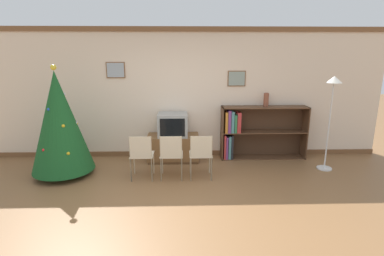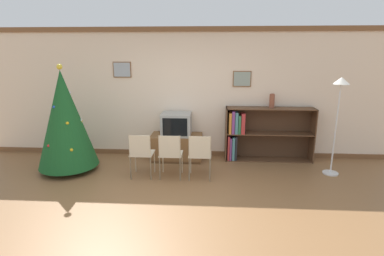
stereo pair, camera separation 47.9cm
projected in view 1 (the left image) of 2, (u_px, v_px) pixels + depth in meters
The scene contains 11 objects.
ground_plane at pixel (180, 210), 4.28m from camera, with size 24.00×24.00×0.00m, color brown.
wall_back at pixel (180, 94), 6.30m from camera, with size 8.58×0.11×2.70m.
christmas_tree at pixel (59, 122), 5.31m from camera, with size 1.09×1.09×2.00m.
tv_console at pixel (173, 148), 6.23m from camera, with size 1.05×0.55×0.54m.
television at pixel (173, 125), 6.10m from camera, with size 0.60×0.52×0.46m.
folding_chair_left at pixel (141, 154), 5.22m from camera, with size 0.40×0.40×0.82m.
folding_chair_center at pixel (171, 154), 5.23m from camera, with size 0.40×0.40×0.82m.
folding_chair_right at pixel (201, 154), 5.25m from camera, with size 0.40×0.40×0.82m.
bookshelf at pixel (250, 132), 6.32m from camera, with size 1.79×0.36×1.11m.
vase at pixel (266, 100), 6.19m from camera, with size 0.11×0.11×0.28m.
standing_lamp at pixel (332, 99), 5.48m from camera, with size 0.28×0.28×1.78m.
Camera 1 is at (0.06, -3.87, 2.19)m, focal length 28.00 mm.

